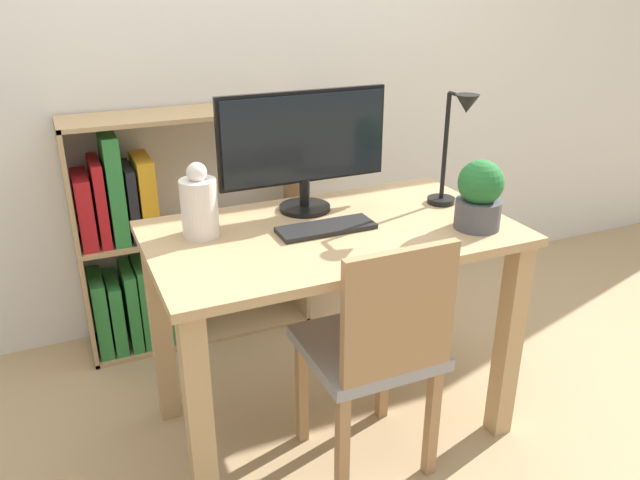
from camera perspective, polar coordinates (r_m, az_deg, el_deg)
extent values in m
plane|color=tan|center=(2.44, 0.99, -16.18)|extent=(10.00, 10.00, 0.00)
cube|color=silver|center=(2.85, -7.85, 17.97)|extent=(8.00, 0.05, 2.60)
cube|color=tan|center=(2.05, 1.14, 0.61)|extent=(1.19, 0.69, 0.03)
cube|color=tan|center=(1.86, -10.92, -16.46)|extent=(0.07, 0.07, 0.75)
cube|color=tan|center=(2.28, 16.86, -8.93)|extent=(0.07, 0.07, 0.75)
cube|color=tan|center=(2.33, -14.34, -7.85)|extent=(0.07, 0.07, 0.75)
cube|color=tan|center=(2.68, 9.01, -3.11)|extent=(0.07, 0.07, 0.75)
cylinder|color=black|center=(2.21, -1.40, 2.98)|extent=(0.18, 0.18, 0.02)
cylinder|color=black|center=(2.19, -1.41, 4.39)|extent=(0.04, 0.04, 0.10)
cube|color=black|center=(2.14, -1.53, 9.37)|extent=(0.60, 0.02, 0.31)
cube|color=black|center=(2.13, -1.47, 9.34)|extent=(0.58, 0.03, 0.29)
cube|color=black|center=(2.03, 0.60, 1.09)|extent=(0.32, 0.12, 0.02)
cylinder|color=silver|center=(1.99, -10.96, 2.87)|extent=(0.12, 0.12, 0.19)
sphere|color=silver|center=(1.95, -11.22, 6.07)|extent=(0.06, 0.06, 0.06)
cylinder|color=black|center=(2.31, 11.00, 3.59)|extent=(0.10, 0.10, 0.02)
cylinder|color=black|center=(2.26, 11.38, 8.34)|extent=(0.02, 0.02, 0.38)
cylinder|color=black|center=(2.18, 12.54, 12.81)|extent=(0.01, 0.10, 0.01)
cone|color=black|center=(2.14, 13.28, 12.03)|extent=(0.08, 0.08, 0.06)
cylinder|color=#4C4C51|center=(2.10, 14.20, 2.32)|extent=(0.15, 0.15, 0.10)
sphere|color=#23662D|center=(2.06, 14.49, 5.10)|extent=(0.15, 0.15, 0.15)
cube|color=gray|center=(2.04, 4.28, -9.73)|extent=(0.40, 0.40, 0.04)
cube|color=#9E754C|center=(1.79, 7.27, -6.73)|extent=(0.36, 0.03, 0.40)
cube|color=#9E754C|center=(2.01, 2.04, -18.61)|extent=(0.04, 0.04, 0.42)
cube|color=#9E754C|center=(2.14, 10.20, -16.00)|extent=(0.04, 0.04, 0.42)
cube|color=#9E754C|center=(2.24, -1.66, -13.55)|extent=(0.04, 0.04, 0.42)
cube|color=#9E754C|center=(2.36, 5.79, -11.58)|extent=(0.04, 0.04, 0.42)
cube|color=tan|center=(2.75, -21.32, -0.57)|extent=(0.02, 0.28, 1.03)
cube|color=tan|center=(2.93, -2.18, 2.50)|extent=(0.02, 0.28, 1.03)
cube|color=tan|center=(3.02, -10.69, -7.88)|extent=(0.99, 0.28, 0.02)
cube|color=tan|center=(2.66, -12.33, 11.19)|extent=(0.99, 0.28, 0.02)
cube|color=tan|center=(2.80, -11.45, 1.03)|extent=(0.95, 0.28, 0.02)
cube|color=#2D7F38|center=(2.89, -19.46, -6.29)|extent=(0.06, 0.24, 0.35)
cube|color=#2D7F38|center=(2.90, -18.17, -6.31)|extent=(0.05, 0.24, 0.32)
cube|color=#2D7F38|center=(2.89, -16.91, -5.74)|extent=(0.05, 0.24, 0.36)
cube|color=#2D7F38|center=(2.89, -15.79, -5.41)|extent=(0.05, 0.24, 0.38)
cube|color=beige|center=(2.88, -14.73, -4.56)|extent=(0.04, 0.24, 0.45)
cube|color=#2D7F38|center=(2.89, -13.70, -4.42)|extent=(0.04, 0.24, 0.45)
cube|color=red|center=(2.70, -20.77, 2.63)|extent=(0.06, 0.24, 0.29)
cube|color=red|center=(2.69, -19.53, 3.38)|extent=(0.04, 0.24, 0.35)
cube|color=#2D7F38|center=(2.68, -18.36, 4.60)|extent=(0.06, 0.24, 0.45)
cube|color=black|center=(2.71, -16.95, 3.38)|extent=(0.04, 0.24, 0.31)
cube|color=orange|center=(2.71, -15.69, 3.89)|extent=(0.07, 0.24, 0.34)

